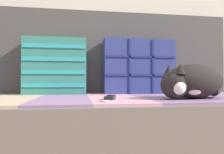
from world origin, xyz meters
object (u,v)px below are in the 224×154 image
game_remote_near (110,98)px  sleeping_cat (192,82)px  couch (111,132)px  throw_pillow_quilted (138,67)px  throw_pillow_striped (55,66)px

game_remote_near → sleeping_cat: bearing=3.6°
couch → game_remote_near: (-0.04, -0.25, 0.20)m
couch → throw_pillow_quilted: size_ratio=3.95×
throw_pillow_striped → sleeping_cat: bearing=-35.1°
throw_pillow_quilted → sleeping_cat: throw_pillow_quilted is taller
couch → sleeping_cat: (0.34, -0.22, 0.27)m
couch → throw_pillow_quilted: (0.22, 0.23, 0.37)m
throw_pillow_quilted → game_remote_near: bearing=-118.3°
couch → sleeping_cat: bearing=-33.6°
couch → throw_pillow_quilted: throw_pillow_quilted is taller
throw_pillow_striped → game_remote_near: 0.58m
throw_pillow_striped → sleeping_cat: throw_pillow_striped is taller
throw_pillow_quilted → sleeping_cat: (0.12, -0.46, -0.10)m
throw_pillow_quilted → throw_pillow_striped: bearing=-179.9°
couch → throw_pillow_quilted: bearing=46.9°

